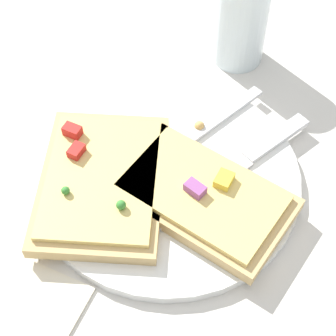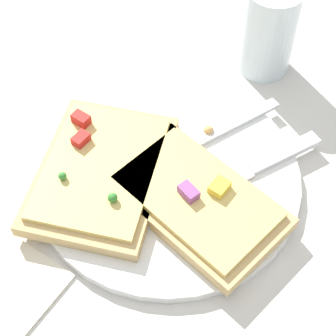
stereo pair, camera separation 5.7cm
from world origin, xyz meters
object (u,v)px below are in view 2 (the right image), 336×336
fork (184,149)px  pizza_slice_main (101,171)px  pizza_slice_corner (197,200)px  knife (242,173)px  drinking_glass (272,32)px  plate (168,177)px

fork → pizza_slice_main: 0.09m
fork → pizza_slice_main: bearing=-10.2°
pizza_slice_main → pizza_slice_corner: (-0.10, -0.02, 0.00)m
fork → knife: size_ratio=1.00×
pizza_slice_main → knife: bearing=-75.2°
pizza_slice_corner → drinking_glass: 0.23m
pizza_slice_main → drinking_glass: bearing=-33.4°
knife → drinking_glass: 0.18m
plate → fork: fork is taller
pizza_slice_main → pizza_slice_corner: bearing=-96.3°
knife → pizza_slice_main: bearing=-28.4°
fork → knife: knife is taller
fork → plate: bearing=28.4°
pizza_slice_corner → drinking_glass: size_ratio=1.71×
plate → knife: knife is taller
drinking_glass → fork: bearing=87.7°
plate → pizza_slice_corner: size_ratio=1.47×
plate → pizza_slice_main: size_ratio=1.35×
fork → pizza_slice_corner: pizza_slice_corner is taller
plate → fork: (0.00, -0.04, 0.01)m
knife → pizza_slice_corner: 0.06m
fork → drinking_glass: (-0.01, -0.17, 0.04)m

